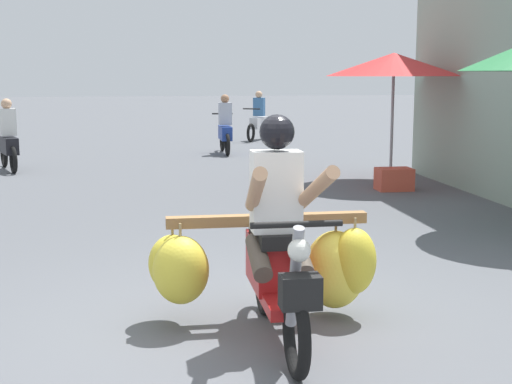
% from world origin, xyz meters
% --- Properties ---
extents(ground_plane, '(120.00, 120.00, 0.00)m').
position_xyz_m(ground_plane, '(0.00, 0.00, 0.00)').
color(ground_plane, '#56595E').
extents(motorbike_main_loaded, '(1.76, 1.76, 1.58)m').
position_xyz_m(motorbike_main_loaded, '(0.34, 0.14, 0.53)').
color(motorbike_main_loaded, black).
rests_on(motorbike_main_loaded, ground).
extents(motorbike_distant_ahead_left, '(0.71, 1.56, 1.40)m').
position_xyz_m(motorbike_distant_ahead_left, '(-3.19, 9.58, 0.57)').
color(motorbike_distant_ahead_left, black).
rests_on(motorbike_distant_ahead_left, ground).
extents(motorbike_distant_ahead_right, '(0.90, 1.45, 1.40)m').
position_xyz_m(motorbike_distant_ahead_right, '(2.65, 15.34, 0.57)').
color(motorbike_distant_ahead_right, black).
rests_on(motorbike_distant_ahead_right, ground).
extents(motorbike_distant_far_ahead, '(0.50, 1.62, 1.40)m').
position_xyz_m(motorbike_distant_far_ahead, '(1.31, 11.91, 0.57)').
color(motorbike_distant_far_ahead, black).
rests_on(motorbike_distant_far_ahead, ground).
extents(market_umbrella_further_along, '(2.30, 2.30, 2.22)m').
position_xyz_m(market_umbrella_further_along, '(3.63, 6.93, 2.02)').
color(market_umbrella_further_along, '#99999E').
rests_on(market_umbrella_further_along, ground).
extents(produce_crate, '(0.56, 0.40, 0.36)m').
position_xyz_m(produce_crate, '(3.40, 6.12, 0.18)').
color(produce_crate, '#CC4C38').
rests_on(produce_crate, ground).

